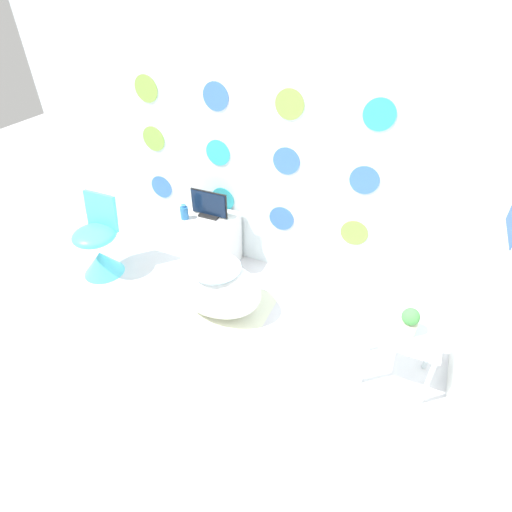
% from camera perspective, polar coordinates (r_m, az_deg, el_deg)
% --- Properties ---
extents(ground_plane, '(12.00, 12.00, 0.00)m').
position_cam_1_polar(ground_plane, '(3.25, -13.15, -16.72)').
color(ground_plane, silver).
extents(wall_back_dotted, '(4.96, 0.05, 2.60)m').
position_cam_1_polar(wall_back_dotted, '(3.64, -0.45, 16.39)').
color(wall_back_dotted, white).
rests_on(wall_back_dotted, ground_plane).
extents(rug, '(0.96, 0.94, 0.01)m').
position_cam_1_polar(rug, '(3.65, -6.30, -8.00)').
color(rug, silver).
rests_on(rug, ground_plane).
extents(bathtub, '(0.81, 0.53, 0.50)m').
position_cam_1_polar(bathtub, '(3.52, -5.57, -4.57)').
color(bathtub, white).
rests_on(bathtub, ground_plane).
extents(chair, '(0.42, 0.42, 0.81)m').
position_cam_1_polar(chair, '(4.20, -21.48, 0.89)').
color(chair, '#4CC6DB').
rests_on(chair, ground_plane).
extents(tv_cabinet, '(0.50, 0.38, 0.56)m').
position_cam_1_polar(tv_cabinet, '(4.07, -6.34, 2.33)').
color(tv_cabinet, silver).
rests_on(tv_cabinet, ground_plane).
extents(tv, '(0.38, 0.12, 0.26)m').
position_cam_1_polar(tv, '(3.86, -6.72, 7.18)').
color(tv, black).
rests_on(tv, tv_cabinet).
extents(vase, '(0.08, 0.08, 0.15)m').
position_cam_1_polar(vase, '(3.88, -10.21, 6.14)').
color(vase, '#2D72B7').
rests_on(vase, tv_cabinet).
extents(side_table, '(0.48, 0.39, 0.48)m').
position_cam_1_polar(side_table, '(3.07, 20.30, -11.14)').
color(side_table, silver).
rests_on(side_table, ground_plane).
extents(potted_plant_left, '(0.12, 0.12, 0.21)m').
position_cam_1_polar(potted_plant_left, '(2.94, 21.06, -8.69)').
color(potted_plant_left, beige).
rests_on(potted_plant_left, side_table).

